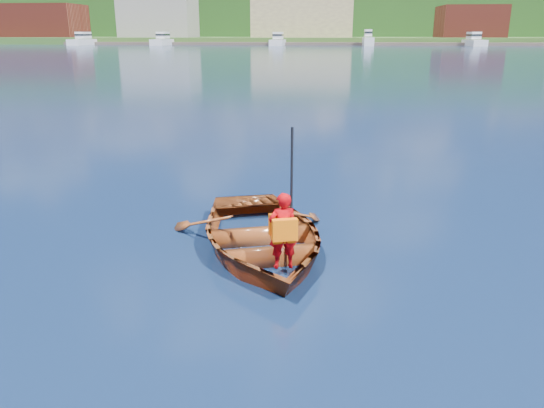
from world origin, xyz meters
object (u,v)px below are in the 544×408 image
at_px(child_paddler, 283,230).
at_px(dock, 341,44).
at_px(rowboat, 261,236).
at_px(marina_yachts, 319,41).

height_order(child_paddler, dock, child_paddler).
distance_m(rowboat, marina_yachts, 142.62).
distance_m(rowboat, dock, 147.37).
bearing_deg(dock, child_paddler, -91.85).
relative_size(child_paddler, dock, 0.01).
bearing_deg(marina_yachts, rowboat, -89.66).
relative_size(rowboat, dock, 0.03).
bearing_deg(child_paddler, dock, 88.15).
xyz_separation_m(rowboat, dock, (5.19, 147.28, 0.16)).
distance_m(rowboat, child_paddler, 1.00).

